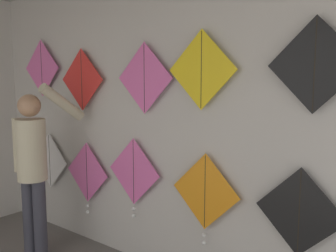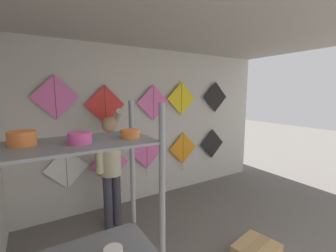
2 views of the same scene
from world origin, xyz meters
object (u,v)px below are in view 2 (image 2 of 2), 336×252
(kite_6, at_px, (105,105))
(kite_9, at_px, (215,97))
(kite_4, at_px, (212,144))
(kite_7, at_px, (154,103))
(kite_3, at_px, (183,149))
(kite_5, at_px, (55,97))
(kite_8, at_px, (181,98))
(kite_0, at_px, (66,168))
(kite_1, at_px, (110,165))
(shopkeeper, at_px, (111,162))
(kite_2, at_px, (147,153))

(kite_6, xyz_separation_m, kite_9, (2.42, 0.00, 0.11))
(kite_6, height_order, kite_9, kite_9)
(kite_4, xyz_separation_m, kite_6, (-2.36, 0.00, 0.93))
(kite_7, distance_m, kite_9, 1.53)
(kite_3, bearing_deg, kite_5, 179.99)
(kite_6, bearing_deg, kite_8, 0.00)
(kite_5, distance_m, kite_6, 0.74)
(kite_0, height_order, kite_1, kite_0)
(kite_3, xyz_separation_m, kite_6, (-1.57, 0.00, 0.95))
(kite_5, xyz_separation_m, kite_9, (3.15, 0.00, -0.02))
(kite_4, bearing_deg, kite_5, 180.00)
(shopkeeper, distance_m, kite_7, 1.41)
(kite_2, height_order, kite_8, kite_8)
(kite_0, xyz_separation_m, kite_5, (-0.09, 0.00, 1.10))
(shopkeeper, distance_m, kite_1, 0.62)
(shopkeeper, height_order, kite_3, shopkeeper)
(shopkeeper, height_order, kite_9, kite_9)
(kite_3, distance_m, kite_8, 1.04)
(kite_6, bearing_deg, kite_1, -0.69)
(kite_2, height_order, kite_3, kite_2)
(kite_3, relative_size, kite_8, 1.21)
(kite_5, distance_m, kite_9, 3.15)
(kite_2, relative_size, kite_3, 1.00)
(kite_0, bearing_deg, kite_7, 0.00)
(shopkeeper, relative_size, kite_8, 2.71)
(kite_4, bearing_deg, kite_6, 180.00)
(kite_3, bearing_deg, kite_6, 179.98)
(kite_1, xyz_separation_m, kite_4, (2.32, 0.00, 0.10))
(shopkeeper, distance_m, kite_6, 0.98)
(kite_5, height_order, kite_9, kite_5)
(kite_4, bearing_deg, kite_0, 180.00)
(kite_3, distance_m, kite_5, 2.54)
(kite_5, bearing_deg, kite_3, -0.01)
(shopkeeper, relative_size, kite_3, 2.24)
(kite_4, distance_m, kite_7, 1.75)
(kite_2, xyz_separation_m, kite_6, (-0.74, 0.00, 0.91))
(kite_0, relative_size, kite_8, 1.00)
(kite_7, xyz_separation_m, kite_9, (1.52, 0.00, 0.09))
(shopkeeper, xyz_separation_m, kite_9, (2.53, 0.55, 0.91))
(shopkeeper, relative_size, kite_4, 2.71)
(shopkeeper, bearing_deg, kite_8, 6.17)
(kite_5, height_order, kite_8, kite_5)
(shopkeeper, bearing_deg, kite_2, 20.40)
(kite_0, xyz_separation_m, kite_9, (3.06, 0.00, 1.08))
(kite_1, height_order, kite_9, kite_9)
(shopkeeper, bearing_deg, kite_6, 66.45)
(kite_4, height_order, kite_7, kite_7)
(kite_1, distance_m, kite_3, 1.53)
(shopkeeper, distance_m, kite_2, 1.02)
(kite_2, relative_size, kite_7, 1.21)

